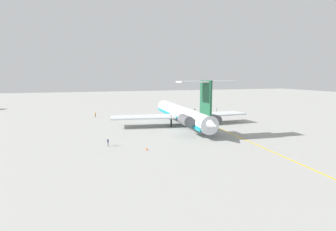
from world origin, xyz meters
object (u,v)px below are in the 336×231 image
(ground_crew_near_nose, at_px, (108,141))
(ground_crew_portside, at_px, (217,109))
(ground_crew_near_tail, at_px, (195,110))
(ground_crew_starboard, at_px, (95,114))
(main_jetliner, at_px, (183,114))
(safety_cone_nose, at_px, (147,149))

(ground_crew_near_nose, distance_m, ground_crew_portside, 60.36)
(ground_crew_near_tail, bearing_deg, ground_crew_starboard, 80.97)
(ground_crew_near_tail, bearing_deg, ground_crew_near_nose, 130.65)
(main_jetliner, height_order, ground_crew_near_tail, main_jetliner)
(main_jetliner, height_order, safety_cone_nose, main_jetliner)
(safety_cone_nose, bearing_deg, main_jetliner, -36.75)
(main_jetliner, relative_size, safety_cone_nose, 81.77)
(ground_crew_starboard, bearing_deg, main_jetliner, -109.78)
(ground_crew_near_nose, height_order, ground_crew_near_tail, ground_crew_near_tail)
(ground_crew_near_tail, relative_size, safety_cone_nose, 3.21)
(ground_crew_starboard, bearing_deg, ground_crew_near_nose, -150.94)
(ground_crew_near_nose, relative_size, ground_crew_near_tail, 0.96)
(main_jetliner, height_order, ground_crew_starboard, main_jetliner)
(ground_crew_near_nose, bearing_deg, ground_crew_starboard, -69.85)
(ground_crew_portside, bearing_deg, ground_crew_starboard, 42.09)
(main_jetliner, xyz_separation_m, safety_cone_nose, (-20.80, 15.53, -3.30))
(ground_crew_near_tail, height_order, ground_crew_starboard, ground_crew_near_tail)
(ground_crew_starboard, bearing_deg, safety_cone_nose, -142.71)
(ground_crew_starboard, bearing_deg, ground_crew_near_tail, -63.58)
(ground_crew_near_tail, distance_m, ground_crew_starboard, 36.67)
(ground_crew_starboard, distance_m, safety_cone_nose, 46.72)
(main_jetliner, xyz_separation_m, ground_crew_near_tail, (23.84, -14.28, -2.46))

